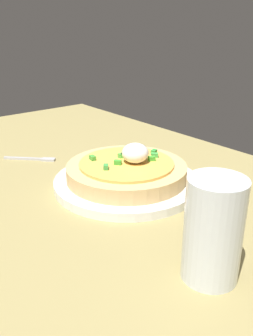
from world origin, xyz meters
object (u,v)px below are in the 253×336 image
(plate, at_px, (126,182))
(fork, at_px, (34,159))
(pizza, at_px, (127,170))
(cup_near, at_px, (213,233))

(plate, xyz_separation_m, fork, (0.23, 0.07, -0.01))
(plate, distance_m, pizza, 0.02)
(pizza, relative_size, cup_near, 1.73)
(pizza, bearing_deg, plate, 53.66)
(pizza, relative_size, fork, 2.45)
(plate, height_order, pizza, pizza)
(cup_near, height_order, fork, cup_near)
(pizza, distance_m, cup_near, 0.27)
(cup_near, bearing_deg, fork, -1.46)
(pizza, xyz_separation_m, cup_near, (-0.25, 0.08, 0.03))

